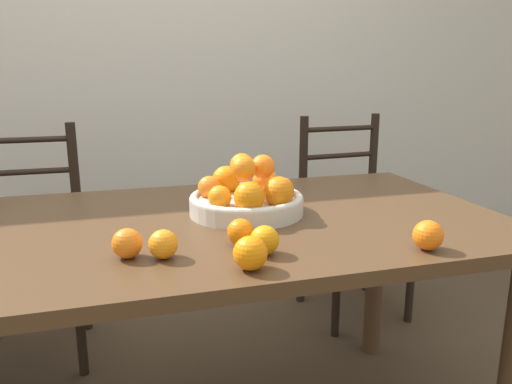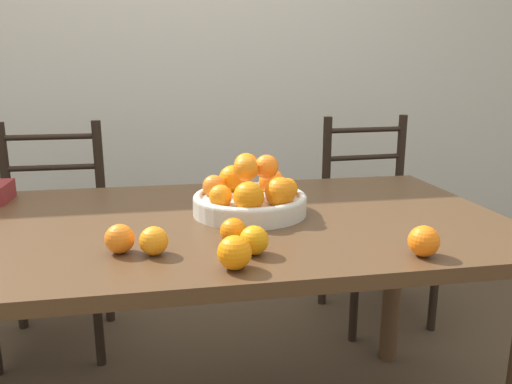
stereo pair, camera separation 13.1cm
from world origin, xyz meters
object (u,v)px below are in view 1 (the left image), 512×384
fruit_bowl (247,196)px  chair_right (352,217)px  orange_loose_0 (163,244)px  chair_left (26,246)px  orange_loose_3 (250,253)px  orange_loose_4 (241,232)px  orange_loose_2 (428,235)px  orange_loose_1 (265,240)px  orange_loose_5 (127,243)px

fruit_bowl → chair_right: (0.70, 0.71, -0.32)m
orange_loose_0 → chair_right: 1.42m
chair_right → chair_left: bearing=176.5°
orange_loose_0 → chair_right: (0.97, 0.99, -0.30)m
orange_loose_3 → chair_left: size_ratio=0.08×
chair_left → orange_loose_4: bearing=-56.6°
orange_loose_0 → chair_right: bearing=45.7°
orange_loose_4 → chair_left: chair_left is taller
orange_loose_2 → orange_loose_0: bearing=168.9°
orange_loose_0 → chair_right: size_ratio=0.07×
orange_loose_4 → chair_left: (-0.62, 0.95, -0.30)m
orange_loose_1 → chair_left: (-0.66, 1.03, -0.31)m
chair_right → orange_loose_1: bearing=-129.5°
orange_loose_0 → orange_loose_2: size_ratio=0.94×
orange_loose_3 → chair_right: 1.40m
orange_loose_3 → chair_left: 1.29m
orange_loose_3 → orange_loose_4: (0.02, 0.15, -0.00)m
orange_loose_3 → orange_loose_5: orange_loose_3 is taller
orange_loose_2 → orange_loose_3: (-0.42, 0.00, 0.00)m
orange_loose_0 → orange_loose_4: bearing=11.3°
orange_loose_0 → orange_loose_5: orange_loose_5 is taller
orange_loose_1 → orange_loose_2: bearing=-11.9°
orange_loose_5 → chair_left: chair_left is taller
orange_loose_0 → orange_loose_2: (0.58, -0.11, 0.00)m
fruit_bowl → orange_loose_1: bearing=-98.5°
orange_loose_2 → orange_loose_4: bearing=159.4°
orange_loose_2 → orange_loose_3: 0.42m
chair_left → chair_right: size_ratio=1.00×
orange_loose_2 → chair_right: size_ratio=0.07×
orange_loose_3 → orange_loose_0: bearing=145.4°
orange_loose_5 → orange_loose_1: bearing=-12.1°
orange_loose_1 → orange_loose_4: bearing=115.7°
chair_right → fruit_bowl: bearing=-138.2°
orange_loose_1 → orange_loose_3: (-0.05, -0.08, 0.00)m
fruit_bowl → orange_loose_4: bearing=-108.8°
orange_loose_0 → chair_left: (-0.44, 0.99, -0.30)m
orange_loose_4 → orange_loose_5: 0.26m
orange_loose_2 → chair_left: bearing=132.9°
orange_loose_3 → orange_loose_5: (-0.24, 0.14, -0.00)m
fruit_bowl → orange_loose_1: fruit_bowl is taller
fruit_bowl → orange_loose_5: 0.43m
orange_loose_3 → orange_loose_5: size_ratio=1.08×
orange_loose_0 → orange_loose_2: 0.59m
chair_right → orange_loose_0: bearing=-137.8°
orange_loose_1 → orange_loose_5: same height
orange_loose_2 → orange_loose_4: (-0.40, 0.15, -0.00)m
orange_loose_2 → chair_right: chair_right is taller
orange_loose_5 → chair_right: (1.04, 0.96, -0.31)m
chair_left → orange_loose_1: bearing=-57.1°
orange_loose_4 → chair_left: bearing=123.2°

